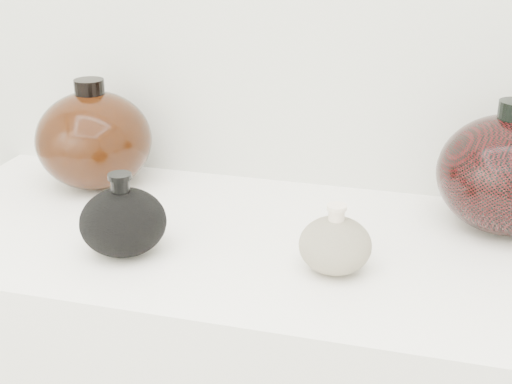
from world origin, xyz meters
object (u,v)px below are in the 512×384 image
(left_round_pot, at_px, (94,140))
(right_round_pot, at_px, (508,174))
(cream_gourd_vase, at_px, (335,245))
(black_gourd_vase, at_px, (123,221))

(left_round_pot, height_order, right_round_pot, right_round_pot)
(right_round_pot, bearing_deg, cream_gourd_vase, -138.08)
(left_round_pot, bearing_deg, right_round_pot, 0.31)
(black_gourd_vase, bearing_deg, left_round_pot, 125.10)
(black_gourd_vase, height_order, left_round_pot, left_round_pot)
(black_gourd_vase, bearing_deg, cream_gourd_vase, 4.99)
(black_gourd_vase, distance_m, left_round_pot, 0.29)
(cream_gourd_vase, bearing_deg, right_round_pot, 41.92)
(right_round_pot, bearing_deg, black_gourd_vase, -156.47)
(cream_gourd_vase, relative_size, left_round_pot, 0.38)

